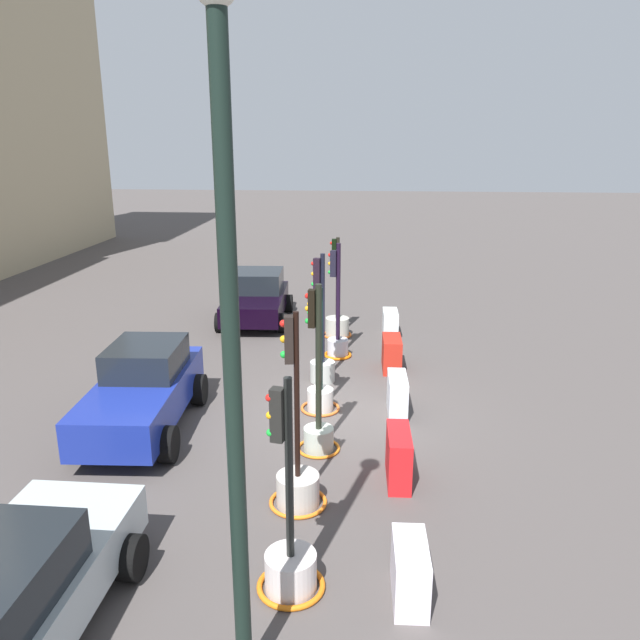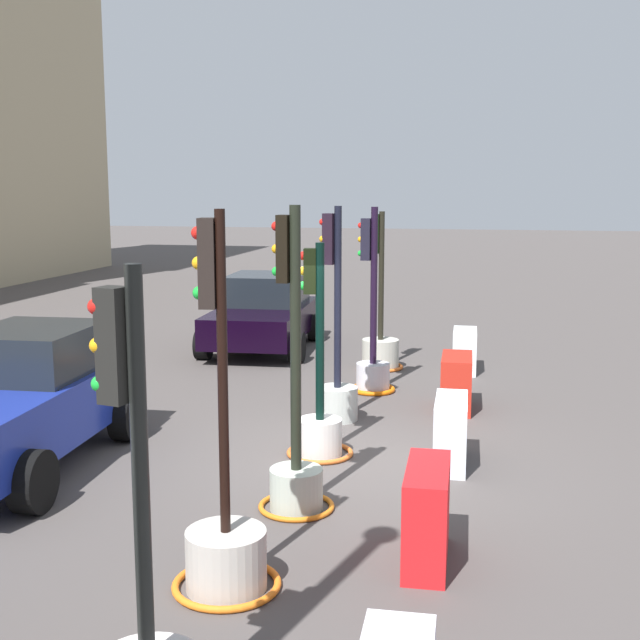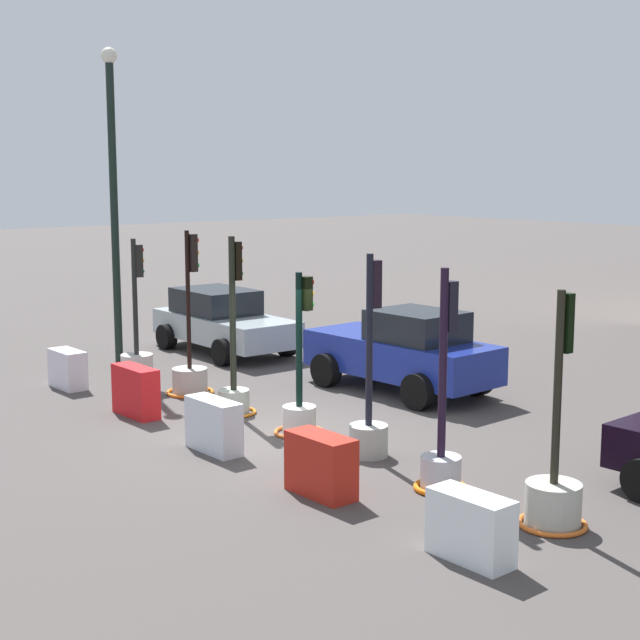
{
  "view_description": "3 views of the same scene",
  "coord_description": "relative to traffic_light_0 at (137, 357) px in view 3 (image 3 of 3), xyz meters",
  "views": [
    {
      "loc": [
        -12.47,
        -0.77,
        5.79
      ],
      "look_at": [
        0.95,
        0.4,
        1.83
      ],
      "focal_mm": 34.7,
      "sensor_mm": 36.0,
      "label": 1
    },
    {
      "loc": [
        -10.04,
        -1.84,
        3.47
      ],
      "look_at": [
        0.62,
        0.43,
        1.71
      ],
      "focal_mm": 46.26,
      "sensor_mm": 36.0,
      "label": 2
    },
    {
      "loc": [
        12.59,
        -9.11,
        4.45
      ],
      "look_at": [
        0.01,
        0.86,
        1.91
      ],
      "focal_mm": 52.91,
      "sensor_mm": 36.0,
      "label": 3
    }
  ],
  "objects": [
    {
      "name": "construction_barrier_2",
      "position": [
        5.67,
        -1.59,
        -0.04
      ],
      "size": [
        1.12,
        0.43,
        0.85
      ],
      "color": "silver",
      "rests_on": "ground_plane"
    },
    {
      "name": "car_blue_estate",
      "position": [
        4.53,
        3.65,
        0.37
      ],
      "size": [
        4.28,
        2.19,
        1.71
      ],
      "color": "navy",
      "rests_on": "ground_plane"
    },
    {
      "name": "ground_plane",
      "position": [
        5.6,
        -0.23,
        -0.46
      ],
      "size": [
        120.0,
        120.0,
        0.0
      ],
      "primitive_type": "plane",
      "color": "#4A4442"
    },
    {
      "name": "street_lamp_post",
      "position": [
        -1.49,
        0.31,
        3.58
      ],
      "size": [
        0.36,
        0.36,
        7.15
      ],
      "color": "black",
      "rests_on": "ground_plane"
    },
    {
      "name": "construction_barrier_3",
      "position": [
        8.36,
        -1.54,
        -0.03
      ],
      "size": [
        1.07,
        0.5,
        0.86
      ],
      "color": "#B22317",
      "rests_on": "ground_plane"
    },
    {
      "name": "traffic_light_6",
      "position": [
        11.09,
        0.05,
        -0.01
      ],
      "size": [
        0.88,
        0.88,
        3.02
      ],
      "color": "#AFAFA1",
      "rests_on": "ground_plane"
    },
    {
      "name": "construction_barrier_1",
      "position": [
        2.88,
        -1.53,
        -0.0
      ],
      "size": [
        1.13,
        0.43,
        0.92
      ],
      "color": "red",
      "rests_on": "ground_plane"
    },
    {
      "name": "traffic_light_0",
      "position": [
        0.0,
        0.0,
        0.0
      ],
      "size": [
        0.93,
        0.93,
        3.03
      ],
      "color": "beige",
      "rests_on": "ground_plane"
    },
    {
      "name": "car_silver_hatchback",
      "position": [
        -1.41,
        3.1,
        0.31
      ],
      "size": [
        4.26,
        2.12,
        1.54
      ],
      "color": "#A5B1B7",
      "rests_on": "ground_plane"
    },
    {
      "name": "traffic_light_5",
      "position": [
        9.24,
        -0.07,
        0.14
      ],
      "size": [
        0.77,
        0.77,
        3.15
      ],
      "color": "silver",
      "rests_on": "ground_plane"
    },
    {
      "name": "traffic_light_2",
      "position": [
        3.87,
        -0.02,
        0.17
      ],
      "size": [
        0.83,
        0.83,
        3.29
      ],
      "color": "#AFB9A9",
      "rests_on": "ground_plane"
    },
    {
      "name": "traffic_light_1",
      "position": [
        1.99,
        0.15,
        0.02
      ],
      "size": [
        0.96,
        0.96,
        3.3
      ],
      "color": "#B6AFA6",
      "rests_on": "ground_plane"
    },
    {
      "name": "construction_barrier_4",
      "position": [
        11.16,
        -1.56,
        -0.07
      ],
      "size": [
        1.05,
        0.47,
        0.79
      ],
      "color": "white",
      "rests_on": "ground_plane"
    },
    {
      "name": "traffic_light_4",
      "position": [
        7.4,
        0.2,
        0.21
      ],
      "size": [
        0.61,
        0.61,
        3.2
      ],
      "color": "#AFB4AD",
      "rests_on": "ground_plane"
    },
    {
      "name": "construction_barrier_0",
      "position": [
        -0.04,
        -1.57,
        -0.07
      ],
      "size": [
        0.99,
        0.47,
        0.79
      ],
      "color": "silver",
      "rests_on": "ground_plane"
    },
    {
      "name": "traffic_light_3",
      "position": [
        5.71,
        0.11,
        0.07
      ],
      "size": [
        0.88,
        0.88,
        2.78
      ],
      "color": "silver",
      "rests_on": "ground_plane"
    }
  ]
}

